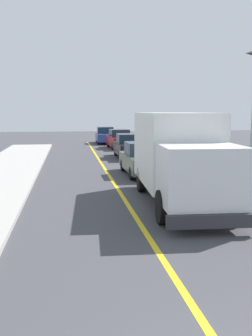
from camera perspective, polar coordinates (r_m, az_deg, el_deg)
The scene contains 7 objects.
centre_line_yellow at distance 13.38m, azimuth 0.35°, elevation -5.60°, with size 0.16×56.00×0.01m, color gold.
box_truck at distance 13.67m, azimuth 7.85°, elevation 2.13°, with size 2.79×7.30×3.20m.
parked_car_near at distance 19.71m, azimuth 2.45°, elevation 1.28°, with size 1.86×4.42×1.67m.
parked_car_mid at distance 27.01m, azimuth 0.46°, elevation 3.23°, with size 1.83×4.41×1.67m.
parked_car_far at distance 33.83m, azimuth -0.98°, elevation 4.29°, with size 2.01×4.48×1.67m.
parked_car_furthest at distance 39.23m, azimuth -3.13°, elevation 4.85°, with size 1.89×4.43×1.67m.
parked_van_across at distance 18.18m, azimuth 14.90°, elevation 0.39°, with size 1.95×4.46×1.67m.
Camera 1 is at (-2.01, -2.82, 3.25)m, focal length 40.88 mm.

